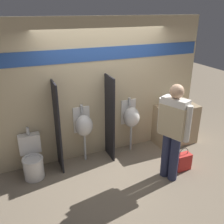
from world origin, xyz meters
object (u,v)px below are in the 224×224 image
at_px(cell_phone, 170,109).
at_px(person_in_vest, 173,127).
at_px(urinal_far, 131,117).
at_px(shopping_bag, 183,161).
at_px(urinal_near_counter, 84,125).
at_px(sink_basin, 174,103).
at_px(toilet, 32,160).

height_order(cell_phone, person_in_vest, person_in_vest).
bearing_deg(urinal_far, cell_phone, -14.38).
distance_m(person_in_vest, shopping_bag, 0.92).
xyz_separation_m(cell_phone, shopping_bag, (-0.21, -0.83, -0.72)).
distance_m(cell_phone, urinal_near_counter, 1.82).
xyz_separation_m(urinal_near_counter, urinal_far, (1.01, 0.00, 0.00)).
bearing_deg(shopping_bag, urinal_near_counter, 146.98).
relative_size(sink_basin, shopping_bag, 0.76).
xyz_separation_m(cell_phone, person_in_vest, (-0.59, -0.92, 0.12)).
relative_size(cell_phone, shopping_bag, 0.31).
distance_m(urinal_near_counter, shopping_bag, 1.98).
bearing_deg(toilet, urinal_far, 3.50).
height_order(urinal_near_counter, shopping_bag, urinal_near_counter).
distance_m(urinal_near_counter, person_in_vest, 1.67).
xyz_separation_m(cell_phone, urinal_near_counter, (-1.80, 0.20, -0.13)).
bearing_deg(shopping_bag, person_in_vest, -166.35).
height_order(sink_basin, shopping_bag, sink_basin).
xyz_separation_m(cell_phone, toilet, (-2.81, 0.08, -0.57)).
relative_size(cell_phone, urinal_far, 0.12).
xyz_separation_m(sink_basin, shopping_bag, (-0.43, -0.98, -0.77)).
bearing_deg(urinal_far, shopping_bag, -60.86).
bearing_deg(urinal_near_counter, person_in_vest, -42.90).
relative_size(cell_phone, person_in_vest, 0.08).
height_order(cell_phone, urinal_near_counter, urinal_near_counter).
height_order(sink_basin, urinal_near_counter, sink_basin).
relative_size(urinal_near_counter, person_in_vest, 0.66).
relative_size(sink_basin, urinal_far, 0.30).
xyz_separation_m(sink_basin, cell_phone, (-0.22, -0.15, -0.06)).
relative_size(cell_phone, urinal_near_counter, 0.12).
height_order(sink_basin, cell_phone, sink_basin).
distance_m(sink_basin, cell_phone, 0.28).
bearing_deg(sink_basin, shopping_bag, -113.89).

